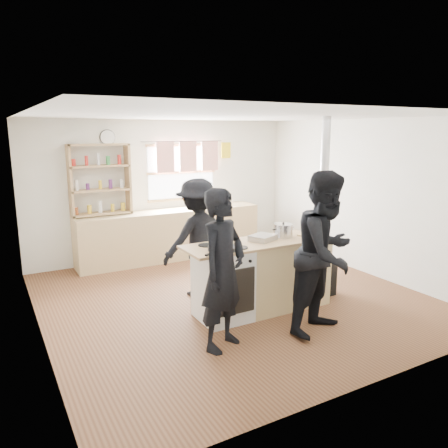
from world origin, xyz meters
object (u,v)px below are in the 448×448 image
at_px(skillet_greens, 222,248).
at_px(roast_tray, 263,237).
at_px(thermos, 224,198).
at_px(person_near_left, 223,270).
at_px(stockpot_counter, 283,230).
at_px(flue_heater, 321,250).
at_px(person_near_right, 326,253).
at_px(cooking_island, 263,275).
at_px(stockpot_stove, 227,238).
at_px(bread_board, 309,232).
at_px(person_far, 198,238).

relative_size(skillet_greens, roast_tray, 1.20).
height_order(thermos, person_near_left, person_near_left).
relative_size(skillet_greens, stockpot_counter, 1.78).
bearing_deg(stockpot_counter, skillet_greens, -169.14).
distance_m(flue_heater, person_near_right, 1.24).
relative_size(cooking_island, stockpot_counter, 7.51).
distance_m(stockpot_stove, person_near_left, 0.88).
relative_size(stockpot_counter, person_near_left, 0.15).
relative_size(stockpot_stove, person_near_right, 0.11).
xyz_separation_m(stockpot_counter, bread_board, (0.35, -0.12, -0.04)).
xyz_separation_m(stockpot_stove, stockpot_counter, (0.83, -0.04, 0.01)).
bearing_deg(roast_tray, person_near_left, -145.15).
bearing_deg(thermos, person_near_right, -100.75).
height_order(person_near_left, person_near_right, person_near_right).
bearing_deg(bread_board, person_near_left, -160.70).
bearing_deg(thermos, cooking_island, -109.21).
relative_size(person_near_left, person_near_right, 0.92).
bearing_deg(skillet_greens, stockpot_counter, 10.86).
relative_size(thermos, flue_heater, 0.12).
xyz_separation_m(cooking_island, stockpot_counter, (0.35, 0.06, 0.55)).
bearing_deg(person_far, flue_heater, 142.57).
bearing_deg(person_near_right, skillet_greens, 125.41).
bearing_deg(bread_board, stockpot_counter, 161.79).
xyz_separation_m(skillet_greens, person_near_left, (-0.26, -0.49, -0.09)).
bearing_deg(roast_tray, bread_board, -6.94).
bearing_deg(skillet_greens, roast_tray, 13.70).
bearing_deg(person_far, skillet_greens, 70.73).
relative_size(thermos, stockpot_stove, 1.43).
height_order(stockpot_stove, person_far, person_far).
height_order(bread_board, flue_heater, flue_heater).
height_order(skillet_greens, roast_tray, roast_tray).
bearing_deg(stockpot_stove, thermos, 61.58).
xyz_separation_m(skillet_greens, person_near_right, (0.96, -0.72, -0.02)).
distance_m(thermos, person_near_left, 3.91).
bearing_deg(stockpot_counter, thermos, 77.26).
bearing_deg(person_far, stockpot_counter, 126.07).
distance_m(thermos, bread_board, 2.84).
relative_size(skillet_greens, stockpot_stove, 2.22).
xyz_separation_m(skillet_greens, bread_board, (1.38, 0.08, 0.02)).
bearing_deg(bread_board, person_far, 141.49).
relative_size(thermos, stockpot_counter, 1.15).
height_order(stockpot_counter, bread_board, stockpot_counter).
distance_m(thermos, stockpot_counter, 2.78).
height_order(stockpot_counter, person_far, person_far).
xyz_separation_m(skillet_greens, person_far, (0.18, 1.04, -0.12)).
height_order(bread_board, person_far, person_far).
distance_m(stockpot_stove, stockpot_counter, 0.83).
bearing_deg(skillet_greens, flue_heater, 7.16).
xyz_separation_m(cooking_island, person_near_left, (-0.94, -0.64, 0.40)).
xyz_separation_m(thermos, bread_board, (-0.26, -2.83, -0.07)).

